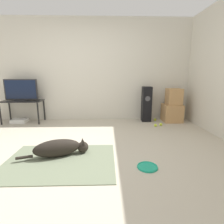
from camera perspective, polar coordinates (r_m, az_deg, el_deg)
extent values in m
plane|color=#BCB29E|center=(2.79, -11.07, -12.83)|extent=(12.00, 12.00, 0.00)
cube|color=beige|center=(4.62, -7.48, 13.31)|extent=(8.00, 0.06, 2.55)
cube|color=slate|center=(2.58, -16.59, -15.18)|extent=(1.49, 1.09, 0.01)
ellipsoid|color=black|center=(2.67, -17.48, -11.17)|extent=(0.69, 0.41, 0.25)
sphere|color=black|center=(2.73, -9.46, -11.20)|extent=(0.16, 0.16, 0.16)
cone|color=black|center=(2.73, -9.63, -9.09)|extent=(0.05, 0.05, 0.07)
cone|color=black|center=(2.65, -9.25, -9.76)|extent=(0.05, 0.05, 0.07)
cylinder|color=black|center=(2.73, -26.74, -13.08)|extent=(0.21, 0.11, 0.04)
cylinder|color=#199E7A|center=(2.38, 11.49, -17.20)|extent=(0.26, 0.26, 0.02)
torus|color=#199E7A|center=(2.38, 11.50, -17.05)|extent=(0.26, 0.26, 0.02)
cube|color=tan|center=(4.68, 18.98, -0.30)|extent=(0.45, 0.43, 0.44)
cube|color=tan|center=(4.61, 19.58, 4.75)|extent=(0.34, 0.33, 0.40)
cube|color=black|center=(4.51, 11.19, 2.54)|extent=(0.23, 0.23, 0.88)
cylinder|color=#4C4C51|center=(4.37, 11.60, 4.27)|extent=(0.12, 0.00, 0.12)
cube|color=black|center=(4.82, -27.28, 3.20)|extent=(0.94, 0.47, 0.02)
cylinder|color=black|center=(4.89, -32.67, -0.51)|extent=(0.04, 0.04, 0.53)
cylinder|color=black|center=(4.50, -22.98, -0.49)|extent=(0.04, 0.04, 0.53)
cylinder|color=black|center=(5.24, -30.40, 0.46)|extent=(0.04, 0.04, 0.53)
cylinder|color=black|center=(4.88, -21.26, 0.56)|extent=(0.04, 0.04, 0.53)
cube|color=#232326|center=(4.82, -27.31, 3.47)|extent=(0.28, 0.20, 0.02)
cube|color=#232326|center=(4.80, -27.57, 6.54)|extent=(0.79, 0.04, 0.49)
cube|color=#141E38|center=(4.78, -27.67, 6.51)|extent=(0.72, 0.01, 0.44)
sphere|color=#C6E033|center=(4.64, 13.90, -2.43)|extent=(0.07, 0.07, 0.07)
sphere|color=#C6E033|center=(4.13, 14.03, -4.23)|extent=(0.07, 0.07, 0.07)
sphere|color=#C6E033|center=(4.24, 15.66, -3.90)|extent=(0.07, 0.07, 0.07)
cube|color=white|center=(4.95, -27.91, -2.52)|extent=(0.36, 0.28, 0.08)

